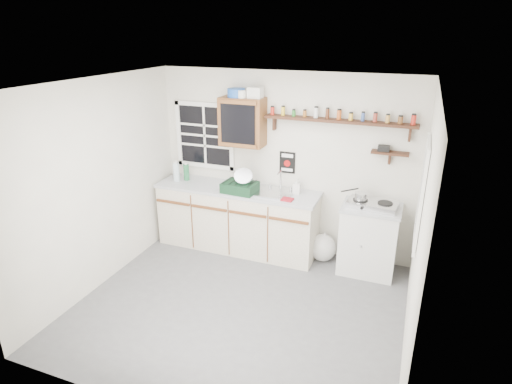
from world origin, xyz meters
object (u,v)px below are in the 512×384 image
upper_cabinet (242,122)px  dish_rack (241,185)px  spice_shelf (340,120)px  main_cabinet (237,218)px  hotplate (372,204)px  right_cabinet (369,239)px

upper_cabinet → dish_rack: bearing=-73.1°
upper_cabinet → spice_shelf: size_ratio=0.34×
main_cabinet → hotplate: 1.90m
main_cabinet → spice_shelf: bearing=9.2°
spice_shelf → dish_rack: spice_shelf is taller
dish_rack → upper_cabinet: bearing=110.3°
upper_cabinet → spice_shelf: upper_cabinet is taller
right_cabinet → upper_cabinet: upper_cabinet is taller
spice_shelf → right_cabinet: bearing=-20.0°
right_cabinet → hotplate: bearing=-82.8°
main_cabinet → hotplate: (1.84, 0.01, 0.49)m
upper_cabinet → dish_rack: 0.84m
spice_shelf → hotplate: 1.13m
main_cabinet → dish_rack: 0.59m
right_cabinet → dish_rack: dish_rack is taller
dish_rack → spice_shelf: bearing=18.6°
dish_rack → hotplate: size_ratio=0.74×
main_cabinet → right_cabinet: 1.84m
right_cabinet → dish_rack: 1.82m
right_cabinet → dish_rack: size_ratio=1.95×
main_cabinet → spice_shelf: size_ratio=1.21×
dish_rack → hotplate: (1.72, 0.12, -0.08)m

